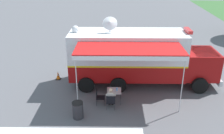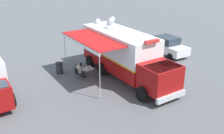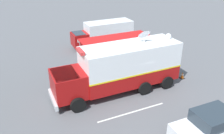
# 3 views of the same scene
# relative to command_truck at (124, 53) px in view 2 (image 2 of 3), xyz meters

# --- Properties ---
(ground_plane) EXTENTS (100.00, 100.00, 0.00)m
(ground_plane) POSITION_rel_command_truck_xyz_m (0.00, -0.75, -1.94)
(ground_plane) COLOR #5B5B60
(lot_stripe) EXTENTS (0.33, 4.80, 0.01)m
(lot_stripe) POSITION_rel_command_truck_xyz_m (-2.84, 0.46, -1.94)
(lot_stripe) COLOR silver
(lot_stripe) RESTS_ON ground
(command_truck) EXTENTS (5.19, 9.59, 4.53)m
(command_truck) POSITION_rel_command_truck_xyz_m (0.00, 0.00, 0.00)
(command_truck) COLOR #9E0F0F
(command_truck) RESTS_ON ground
(folding_table) EXTENTS (0.83, 0.83, 0.73)m
(folding_table) POSITION_rel_command_truck_xyz_m (2.41, -1.43, -1.27)
(folding_table) COLOR silver
(folding_table) RESTS_ON ground
(water_bottle) EXTENTS (0.07, 0.07, 0.22)m
(water_bottle) POSITION_rel_command_truck_xyz_m (2.42, -1.28, -1.11)
(water_bottle) COLOR #4C99D8
(water_bottle) RESTS_ON folding_table
(folding_chair_at_table) EXTENTS (0.50, 0.50, 0.87)m
(folding_chair_at_table) POSITION_rel_command_truck_xyz_m (3.21, -1.58, -1.43)
(folding_chair_at_table) COLOR black
(folding_chair_at_table) RESTS_ON ground
(folding_chair_beside_table) EXTENTS (0.50, 0.50, 0.87)m
(folding_chair_beside_table) POSITION_rel_command_truck_xyz_m (2.72, -2.28, -1.43)
(folding_chair_beside_table) COLOR black
(folding_chair_beside_table) RESTS_ON ground
(seated_responder) EXTENTS (0.67, 0.57, 1.25)m
(seated_responder) POSITION_rel_command_truck_xyz_m (3.02, -1.58, -1.29)
(seated_responder) COLOR silver
(seated_responder) RESTS_ON ground
(trash_bin) EXTENTS (0.57, 0.57, 0.91)m
(trash_bin) POSITION_rel_command_truck_xyz_m (4.10, -3.21, -1.49)
(trash_bin) COLOR #2D2D33
(trash_bin) RESTS_ON ground
(traffic_cone) EXTENTS (0.36, 0.36, 0.58)m
(traffic_cone) POSITION_rel_command_truck_xyz_m (-0.30, -5.45, -1.66)
(traffic_cone) COLOR black
(traffic_cone) RESTS_ON ground
(car_behind_truck) EXTENTS (2.10, 4.24, 1.76)m
(car_behind_truck) POSITION_rel_command_truck_xyz_m (-6.53, -2.32, -1.06)
(car_behind_truck) COLOR silver
(car_behind_truck) RESTS_ON ground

